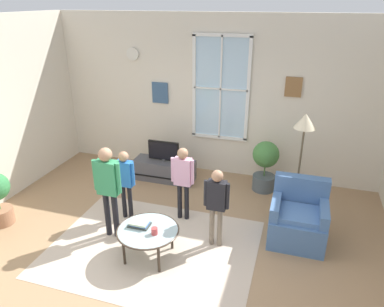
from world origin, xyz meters
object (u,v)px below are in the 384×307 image
(cup, at_px, (154,231))
(tv_stand, at_px, (164,170))
(person_black_shirt, at_px, (217,200))
(television, at_px, (164,151))
(remote_near_books, at_px, (145,225))
(armchair, at_px, (298,219))
(floor_lamp, at_px, (304,132))
(person_pink_shirt, at_px, (183,176))
(potted_plant_by_window, at_px, (265,163))
(person_blue_shirt, at_px, (125,177))
(coffee_table, at_px, (148,231))
(book_stack, at_px, (139,224))
(person_green_shirt, at_px, (108,183))

(cup, bearing_deg, tv_stand, 108.45)
(tv_stand, relative_size, person_black_shirt, 1.00)
(television, bearing_deg, remote_near_books, -75.16)
(armchair, xyz_separation_m, floor_lamp, (-0.06, 0.70, 1.06))
(person_pink_shirt, bearing_deg, potted_plant_by_window, 50.27)
(person_pink_shirt, distance_m, person_black_shirt, 0.80)
(potted_plant_by_window, bearing_deg, person_blue_shirt, -141.29)
(coffee_table, relative_size, person_black_shirt, 0.71)
(cup, relative_size, person_pink_shirt, 0.08)
(coffee_table, height_order, book_stack, book_stack)
(person_blue_shirt, bearing_deg, coffee_table, -47.73)
(cup, bearing_deg, remote_near_books, 146.81)
(cup, distance_m, person_black_shirt, 0.91)
(person_pink_shirt, height_order, person_blue_shirt, person_pink_shirt)
(person_blue_shirt, xyz_separation_m, floor_lamp, (2.49, 0.93, 0.68))
(person_black_shirt, height_order, potted_plant_by_window, person_black_shirt)
(floor_lamp, bearing_deg, television, 169.38)
(remote_near_books, relative_size, person_green_shirt, 0.10)
(remote_near_books, relative_size, floor_lamp, 0.08)
(coffee_table, relative_size, potted_plant_by_window, 0.89)
(book_stack, bearing_deg, coffee_table, -19.69)
(person_pink_shirt, bearing_deg, floor_lamp, 22.77)
(television, distance_m, armchair, 2.74)
(book_stack, bearing_deg, armchair, 25.05)
(person_pink_shirt, relative_size, person_green_shirt, 0.87)
(armchair, bearing_deg, coffee_table, -152.10)
(person_pink_shirt, relative_size, person_black_shirt, 1.03)
(floor_lamp, bearing_deg, person_black_shirt, -130.61)
(armchair, relative_size, coffee_table, 1.06)
(coffee_table, xyz_separation_m, person_green_shirt, (-0.69, 0.28, 0.46))
(book_stack, xyz_separation_m, floor_lamp, (1.94, 1.64, 0.93))
(person_blue_shirt, xyz_separation_m, person_black_shirt, (1.47, -0.25, 0.02))
(coffee_table, bearing_deg, person_pink_shirt, 81.48)
(person_pink_shirt, distance_m, floor_lamp, 1.90)
(armchair, relative_size, person_blue_shirt, 0.77)
(person_blue_shirt, relative_size, person_green_shirt, 0.82)
(coffee_table, bearing_deg, book_stack, 160.31)
(book_stack, distance_m, person_green_shirt, 0.72)
(tv_stand, distance_m, armchair, 2.73)
(person_blue_shirt, height_order, person_green_shirt, person_green_shirt)
(cup, height_order, person_green_shirt, person_green_shirt)
(cup, height_order, person_blue_shirt, person_blue_shirt)
(remote_near_books, height_order, floor_lamp, floor_lamp)
(book_stack, bearing_deg, remote_near_books, 7.66)
(television, xyz_separation_m, person_blue_shirt, (-0.07, -1.38, 0.12))
(tv_stand, xyz_separation_m, armchair, (2.47, -1.16, 0.14))
(cup, height_order, remote_near_books, cup)
(book_stack, distance_m, floor_lamp, 2.70)
(television, xyz_separation_m, person_pink_shirt, (0.76, -1.14, 0.16))
(remote_near_books, bearing_deg, book_stack, -172.34)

